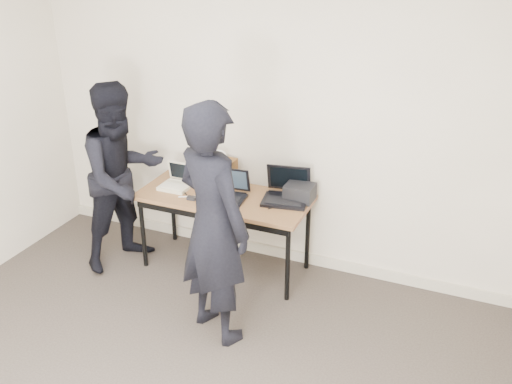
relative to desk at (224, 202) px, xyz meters
The scene contains 13 objects.
room 2.02m from the desk, 80.32° to the right, with size 4.60×4.60×2.80m.
desk is the anchor object (origin of this frame).
laptop_beige 0.48m from the desk, behind, with size 0.26×0.25×0.21m.
laptop_center 0.12m from the desk, ahead, with size 0.33×0.32×0.24m.
laptop_right 0.56m from the desk, 16.64° to the left, with size 0.43×0.42×0.28m.
leather_satchel 0.34m from the desk, 128.28° to the left, with size 0.37×0.19×0.25m.
tissue 0.44m from the desk, 122.91° to the left, with size 0.13×0.10×0.08m, color white.
equipment_box 0.67m from the desk, 16.94° to the left, with size 0.24×0.21×0.14m, color black.
power_brick 0.29m from the desk, 142.63° to the right, with size 0.08×0.05×0.03m, color black.
cables 0.10m from the desk, 141.65° to the right, with size 1.16×0.33×0.01m.
person_typist 0.92m from the desk, 68.54° to the right, with size 0.67×0.44×1.83m, color black.
person_observer 0.92m from the desk, 166.52° to the right, with size 0.82×0.64×1.69m, color black.
baseboard 0.78m from the desk, 48.63° to the left, with size 4.50×0.03×0.10m, color #BCB39C.
Camera 1 is at (1.68, -2.13, 2.83)m, focal length 40.00 mm.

